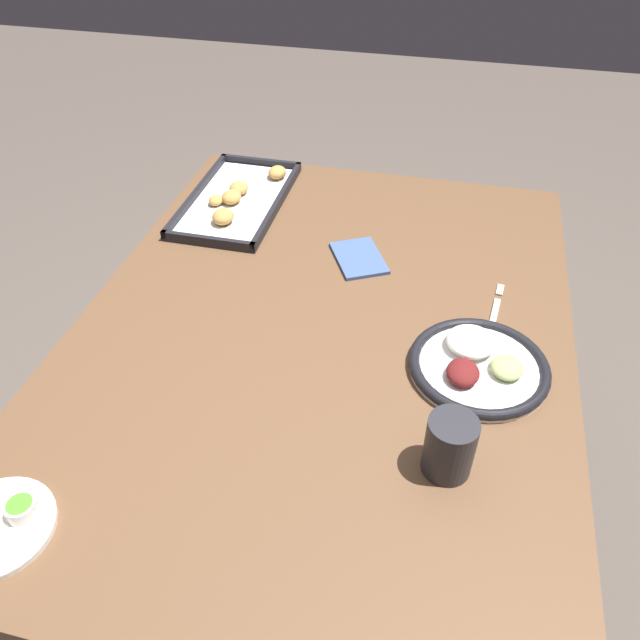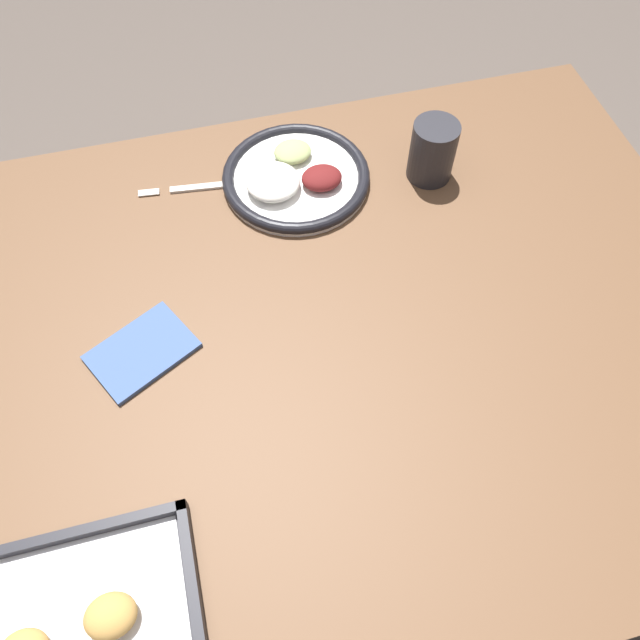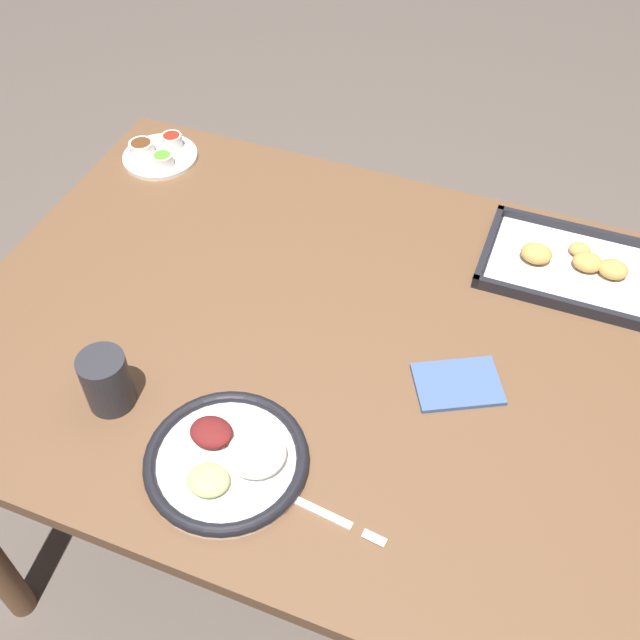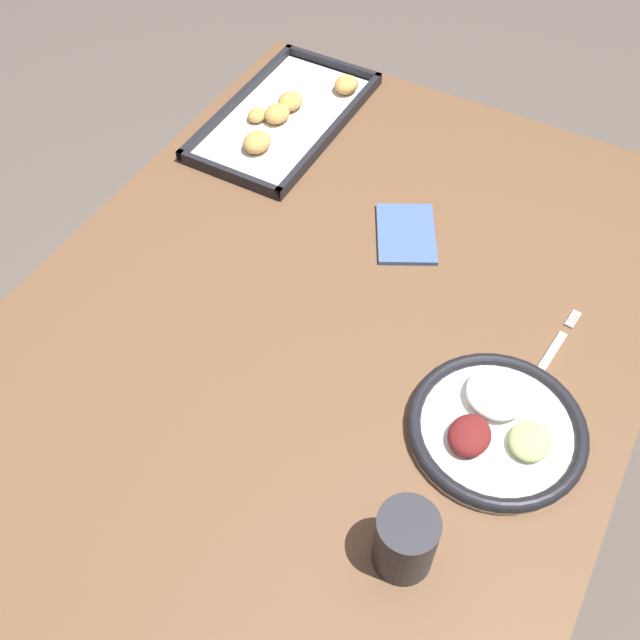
# 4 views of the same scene
# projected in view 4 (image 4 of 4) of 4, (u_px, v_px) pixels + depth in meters

# --- Properties ---
(ground_plane) EXTENTS (8.00, 8.00, 0.00)m
(ground_plane) POSITION_uv_depth(u_px,v_px,m) (323.00, 525.00, 1.75)
(ground_plane) COLOR #564C44
(dining_table) EXTENTS (1.29, 0.94, 0.76)m
(dining_table) POSITION_uv_depth(u_px,v_px,m) (324.00, 363.00, 1.23)
(dining_table) COLOR brown
(dining_table) RESTS_ON ground_plane
(dinner_plate) EXTENTS (0.25, 0.25, 0.04)m
(dinner_plate) POSITION_uv_depth(u_px,v_px,m) (497.00, 426.00, 1.02)
(dinner_plate) COLOR white
(dinner_plate) RESTS_ON dining_table
(fork) EXTENTS (0.20, 0.04, 0.00)m
(fork) POSITION_uv_depth(u_px,v_px,m) (547.00, 360.00, 1.11)
(fork) COLOR silver
(fork) RESTS_ON dining_table
(baking_tray) EXTENTS (0.41, 0.22, 0.04)m
(baking_tray) POSITION_uv_depth(u_px,v_px,m) (286.00, 116.00, 1.45)
(baking_tray) COLOR black
(baking_tray) RESTS_ON dining_table
(drinking_cup) EXTENTS (0.08, 0.08, 0.10)m
(drinking_cup) POSITION_uv_depth(u_px,v_px,m) (405.00, 541.00, 0.88)
(drinking_cup) COLOR #28282D
(drinking_cup) RESTS_ON dining_table
(napkin) EXTENTS (0.17, 0.15, 0.01)m
(napkin) POSITION_uv_depth(u_px,v_px,m) (406.00, 234.00, 1.27)
(napkin) COLOR #3F598C
(napkin) RESTS_ON dining_table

